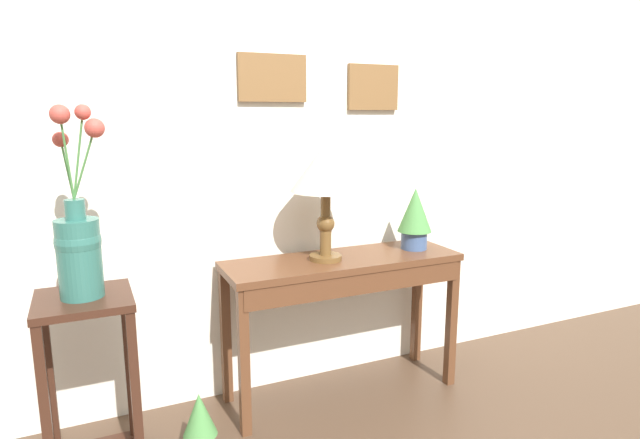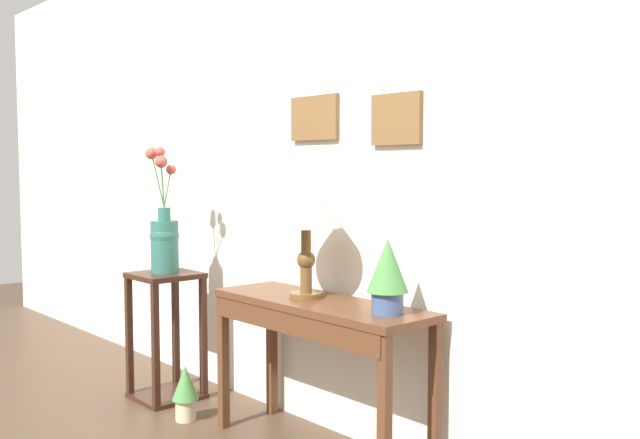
{
  "view_description": "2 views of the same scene",
  "coord_description": "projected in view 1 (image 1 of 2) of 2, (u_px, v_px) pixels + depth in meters",
  "views": [
    {
      "loc": [
        -1.06,
        -0.98,
        1.44
      ],
      "look_at": [
        -0.03,
        1.31,
        0.94
      ],
      "focal_mm": 29.76,
      "sensor_mm": 36.0,
      "label": 1
    },
    {
      "loc": [
        2.56,
        -0.9,
        1.36
      ],
      "look_at": [
        0.06,
        1.34,
        1.11
      ],
      "focal_mm": 39.96,
      "sensor_mm": 36.0,
      "label": 2
    }
  ],
  "objects": [
    {
      "name": "pedestal_stand_left",
      "position": [
        91.0,
        385.0,
        2.12
      ],
      "size": [
        0.36,
        0.36,
        0.75
      ],
      "color": "#381E14",
      "rests_on": "ground"
    },
    {
      "name": "potted_plant_on_console",
      "position": [
        415.0,
        216.0,
        2.79
      ],
      "size": [
        0.18,
        0.18,
        0.33
      ],
      "color": "#3D5684",
      "rests_on": "console_table"
    },
    {
      "name": "potted_plant_floor",
      "position": [
        200.0,
        423.0,
        2.21
      ],
      "size": [
        0.14,
        0.14,
        0.3
      ],
      "color": "beige",
      "rests_on": "ground"
    },
    {
      "name": "flower_vase_tall",
      "position": [
        79.0,
        242.0,
        2.0
      ],
      "size": [
        0.21,
        0.19,
        0.73
      ],
      "color": "#2D665B",
      "rests_on": "pedestal_stand_left"
    },
    {
      "name": "table_lamp",
      "position": [
        326.0,
        172.0,
        2.53
      ],
      "size": [
        0.34,
        0.34,
        0.58
      ],
      "color": "brown",
      "rests_on": "console_table"
    },
    {
      "name": "console_table",
      "position": [
        345.0,
        280.0,
        2.65
      ],
      "size": [
        1.2,
        0.38,
        0.73
      ],
      "color": "#56331E",
      "rests_on": "ground"
    },
    {
      "name": "back_wall_with_art",
      "position": [
        303.0,
        122.0,
        2.73
      ],
      "size": [
        9.0,
        0.13,
        2.8
      ],
      "color": "silver",
      "rests_on": "ground"
    }
  ]
}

